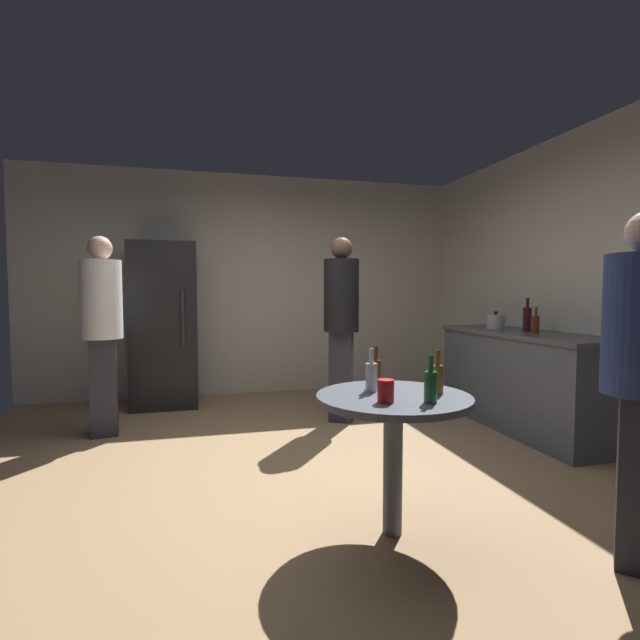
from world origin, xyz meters
TOP-DOWN VIEW (x-y plane):
  - ground_plane at (0.00, 0.00)m, footprint 5.20×5.20m
  - wall_back at (0.00, 2.63)m, footprint 5.32×0.06m
  - wall_side_right at (2.63, 0.00)m, footprint 0.06×5.20m
  - refrigerator at (-1.00, 2.20)m, footprint 0.70×0.68m
  - kitchen_counter at (2.28, 0.44)m, footprint 0.64×1.89m
  - kettle at (2.23, 0.82)m, footprint 0.24×0.17m
  - wine_bottle_on_counter at (2.32, 0.48)m, footprint 0.08×0.08m
  - beer_bottle_on_counter at (2.27, 0.29)m, footprint 0.06×0.06m
  - foreground_table at (0.35, -1.02)m, footprint 0.80×0.80m
  - beer_bottle_amber at (0.58, -1.05)m, footprint 0.06×0.06m
  - beer_bottle_brown at (0.33, -0.80)m, footprint 0.06×0.06m
  - beer_bottle_green at (0.45, -1.22)m, footprint 0.06×0.06m
  - beer_bottle_clear at (0.27, -0.91)m, footprint 0.06×0.06m
  - plastic_cup_red at (0.25, -1.16)m, footprint 0.08×0.08m
  - person_in_black_shirt at (0.71, 1.09)m, footprint 0.45×0.45m
  - person_in_white_shirt at (-1.44, 1.16)m, footprint 0.38×0.38m

SIDE VIEW (x-z plane):
  - ground_plane at x=0.00m, z-range -0.10..0.00m
  - kitchen_counter at x=2.28m, z-range 0.00..0.90m
  - foreground_table at x=0.35m, z-range 0.26..1.00m
  - plastic_cup_red at x=0.25m, z-range 0.73..0.85m
  - beer_bottle_amber at x=0.58m, z-range 0.70..0.93m
  - beer_bottle_brown at x=0.33m, z-range 0.70..0.93m
  - beer_bottle_green at x=0.45m, z-range 0.70..0.93m
  - beer_bottle_clear at x=0.27m, z-range 0.70..0.93m
  - refrigerator at x=-1.00m, z-range 0.00..1.80m
  - kettle at x=2.23m, z-range 0.88..1.06m
  - beer_bottle_on_counter at x=2.27m, z-range 0.87..1.10m
  - wine_bottle_on_counter at x=2.32m, z-range 0.86..1.17m
  - person_in_white_shirt at x=-1.44m, z-range 0.15..1.90m
  - person_in_black_shirt at x=0.71m, z-range 0.16..1.95m
  - wall_back at x=0.00m, z-range 0.00..2.70m
  - wall_side_right at x=2.63m, z-range 0.00..2.70m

